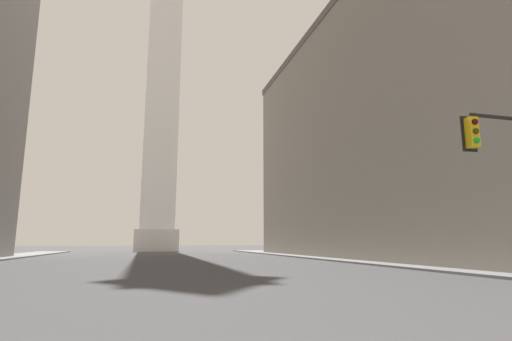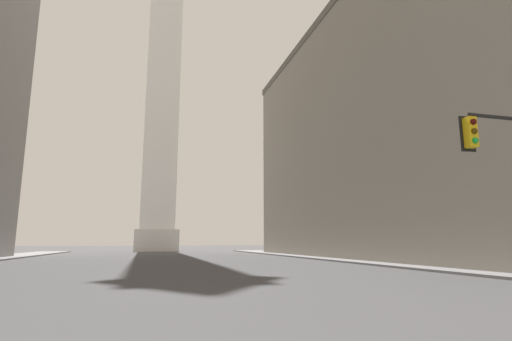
{
  "view_description": "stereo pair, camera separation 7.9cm",
  "coord_description": "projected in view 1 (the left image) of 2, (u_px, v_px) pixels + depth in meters",
  "views": [
    {
      "loc": [
        -1.57,
        -2.7,
        1.72
      ],
      "look_at": [
        12.4,
        49.44,
        11.41
      ],
      "focal_mm": 28.0,
      "sensor_mm": 36.0,
      "label": 1
    },
    {
      "loc": [
        -1.49,
        -2.72,
        1.72
      ],
      "look_at": [
        12.4,
        49.44,
        11.41
      ],
      "focal_mm": 28.0,
      "sensor_mm": 36.0,
      "label": 2
    }
  ],
  "objects": [
    {
      "name": "building_right",
      "position": [
        426.0,
        128.0,
        42.63
      ],
      "size": [
        20.62,
        55.67,
        27.52
      ],
      "color": "gray",
      "rests_on": "ground_plane"
    },
    {
      "name": "obelisk",
      "position": [
        164.0,
        69.0,
        82.57
      ],
      "size": [
        8.08,
        8.08,
        75.93
      ],
      "color": "silver",
      "rests_on": "ground_plane"
    },
    {
      "name": "sidewalk_right",
      "position": [
        375.0,
        262.0,
        33.41
      ],
      "size": [
        5.0,
        92.63,
        0.15
      ],
      "primitive_type": "cube",
      "color": "slate",
      "rests_on": "ground_plane"
    }
  ]
}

